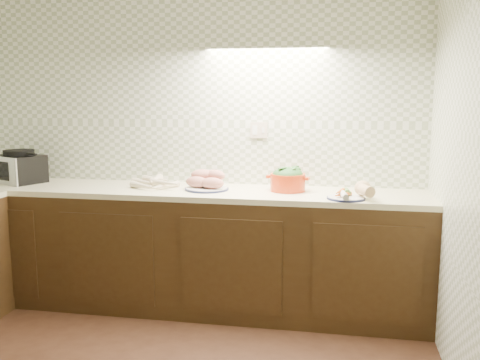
% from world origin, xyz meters
% --- Properties ---
extents(room, '(3.60, 3.60, 2.60)m').
position_xyz_m(room, '(0.00, 0.00, 1.63)').
color(room, black).
rests_on(room, ground).
extents(counter, '(3.60, 3.60, 0.90)m').
position_xyz_m(counter, '(-0.68, 0.68, 0.45)').
color(counter, '#301E0E').
rests_on(counter, ground).
extents(toaster_oven, '(0.44, 0.41, 0.26)m').
position_xyz_m(toaster_oven, '(-1.32, 1.55, 1.02)').
color(toaster_oven, black).
rests_on(toaster_oven, counter).
extents(parsnip_pile, '(0.45, 0.45, 0.08)m').
position_xyz_m(parsnip_pile, '(-0.22, 1.56, 0.93)').
color(parsnip_pile, beige).
rests_on(parsnip_pile, counter).
extents(sweet_potato_plate, '(0.33, 0.32, 0.14)m').
position_xyz_m(sweet_potato_plate, '(0.21, 1.51, 0.96)').
color(sweet_potato_plate, '#161B3D').
rests_on(sweet_potato_plate, counter).
extents(onion_bowl, '(0.13, 0.13, 0.10)m').
position_xyz_m(onion_bowl, '(0.18, 1.62, 0.94)').
color(onion_bowl, black).
rests_on(onion_bowl, counter).
extents(dutch_oven, '(0.32, 0.29, 0.18)m').
position_xyz_m(dutch_oven, '(0.80, 1.56, 0.99)').
color(dutch_oven, red).
rests_on(dutch_oven, counter).
extents(veg_plate, '(0.32, 0.31, 0.12)m').
position_xyz_m(veg_plate, '(1.26, 1.35, 0.94)').
color(veg_plate, '#161B3D').
rests_on(veg_plate, counter).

